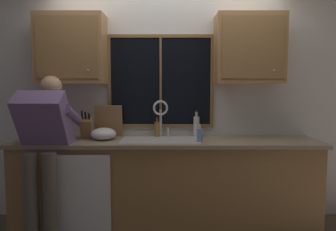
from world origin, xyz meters
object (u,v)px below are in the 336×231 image
knife_block (86,128)px  bottle_tall_clear (156,129)px  soap_dispenser (199,135)px  mixing_bowl (102,134)px  cutting_board (108,121)px  bottle_green_glass (195,126)px  person_standing (44,141)px

knife_block → bottle_tall_clear: size_ratio=1.49×
soap_dispenser → mixing_bowl: bearing=172.1°
soap_dispenser → bottle_tall_clear: 0.55m
cutting_board → bottle_tall_clear: size_ratio=1.62×
bottle_green_glass → bottle_tall_clear: 0.44m
bottle_tall_clear → mixing_bowl: bearing=-160.1°
knife_block → mixing_bowl: (0.19, -0.07, -0.05)m
mixing_bowl → soap_dispenser: bearing=-7.9°
knife_block → person_standing: bearing=-126.2°
soap_dispenser → bottle_green_glass: (-0.00, 0.35, 0.05)m
cutting_board → soap_dispenser: 1.03m
cutting_board → bottle_green_glass: cutting_board is taller
knife_block → bottle_tall_clear: knife_block is taller
knife_block → soap_dispenser: (1.17, -0.21, -0.04)m
mixing_bowl → bottle_tall_clear: bottle_tall_clear is taller
bottle_green_glass → bottle_tall_clear: bottle_green_glass is taller
mixing_bowl → bottle_green_glass: bottle_green_glass is taller
mixing_bowl → bottle_tall_clear: size_ratio=1.21×
cutting_board → bottle_tall_clear: (0.53, -0.00, -0.08)m
person_standing → bottle_tall_clear: size_ratio=7.30×
cutting_board → bottle_tall_clear: cutting_board is taller
soap_dispenser → bottle_green_glass: bearing=90.3°
knife_block → soap_dispenser: knife_block is taller
bottle_tall_clear → cutting_board: bearing=179.8°
knife_block → bottle_green_glass: size_ratio=1.13×
person_standing → cutting_board: size_ratio=4.50×
soap_dispenser → person_standing: bearing=-172.3°
mixing_bowl → knife_block: bearing=159.6°
mixing_bowl → soap_dispenser: soap_dispenser is taller
person_standing → bottle_green_glass: person_standing is taller
mixing_bowl → bottle_tall_clear: 0.58m
mixing_bowl → bottle_green_glass: 1.01m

